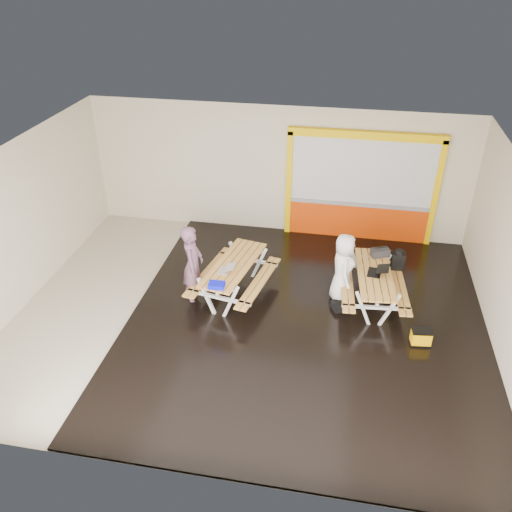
% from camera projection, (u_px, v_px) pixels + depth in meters
% --- Properties ---
extents(room, '(10.02, 8.02, 3.52)m').
position_uv_depth(room, '(248.00, 247.00, 10.42)').
color(room, beige).
rests_on(room, ground).
extents(deck, '(7.50, 7.98, 0.05)m').
position_uv_depth(deck, '(306.00, 322.00, 11.12)').
color(deck, black).
rests_on(deck, room).
extents(kiosk, '(3.88, 0.16, 3.00)m').
position_uv_depth(kiosk, '(361.00, 190.00, 13.53)').
color(kiosk, '#DF3D06').
rests_on(kiosk, room).
extents(picnic_table_left, '(1.86, 2.41, 0.87)m').
position_uv_depth(picnic_table_left, '(234.00, 271.00, 11.65)').
color(picnic_table_left, gold).
rests_on(picnic_table_left, deck).
extents(picnic_table_right, '(1.58, 2.19, 0.83)m').
position_uv_depth(picnic_table_right, '(374.00, 280.00, 11.40)').
color(picnic_table_right, gold).
rests_on(picnic_table_right, deck).
extents(person_left, '(0.52, 0.73, 1.87)m').
position_uv_depth(person_left, '(193.00, 265.00, 11.42)').
color(person_left, '#6A475D').
rests_on(person_left, deck).
extents(person_right, '(0.62, 0.85, 1.61)m').
position_uv_depth(person_right, '(343.00, 268.00, 11.39)').
color(person_right, white).
rests_on(person_right, deck).
extents(laptop_left, '(0.37, 0.33, 0.16)m').
position_uv_depth(laptop_left, '(226.00, 269.00, 11.25)').
color(laptop_left, silver).
rests_on(laptop_left, picnic_table_left).
extents(laptop_right, '(0.49, 0.44, 0.18)m').
position_uv_depth(laptop_right, '(377.00, 271.00, 11.24)').
color(laptop_right, black).
rests_on(laptop_right, picnic_table_right).
extents(blue_pouch, '(0.34, 0.24, 0.10)m').
position_uv_depth(blue_pouch, '(217.00, 285.00, 10.75)').
color(blue_pouch, '#0A0FE4').
rests_on(blue_pouch, picnic_table_left).
extents(toolbox, '(0.45, 0.34, 0.24)m').
position_uv_depth(toolbox, '(380.00, 252.00, 11.84)').
color(toolbox, black).
rests_on(toolbox, picnic_table_right).
extents(backpack, '(0.30, 0.20, 0.50)m').
position_uv_depth(backpack, '(398.00, 260.00, 11.89)').
color(backpack, black).
rests_on(backpack, picnic_table_right).
extents(dark_case, '(0.51, 0.47, 0.16)m').
position_uv_depth(dark_case, '(342.00, 305.00, 11.46)').
color(dark_case, black).
rests_on(dark_case, deck).
extents(fluke_bag, '(0.43, 0.30, 0.35)m').
position_uv_depth(fluke_bag, '(421.00, 337.00, 10.41)').
color(fluke_bag, black).
rests_on(fluke_bag, deck).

